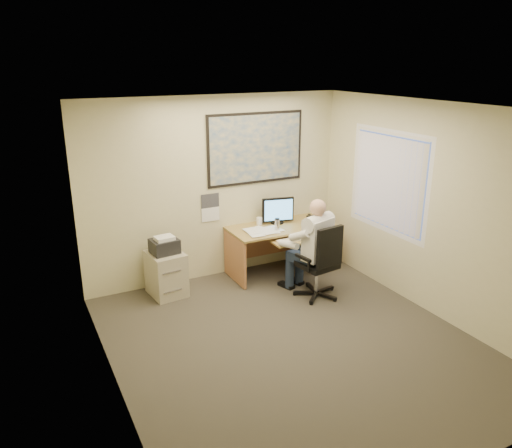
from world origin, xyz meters
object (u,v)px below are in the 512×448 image
desk (298,241)px  office_chair (318,276)px  filing_cabinet (166,270)px  person (317,248)px

desk → office_chair: desk is taller
desk → filing_cabinet: desk is taller
desk → person: 1.03m
desk → office_chair: bearing=-106.8°
desk → person: person is taller
desk → filing_cabinet: bearing=179.5°
person → office_chair: bearing=-112.0°
desk → filing_cabinet: (-2.15, 0.02, -0.07)m
filing_cabinet → office_chair: office_chair is taller
filing_cabinet → desk: bearing=-7.0°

